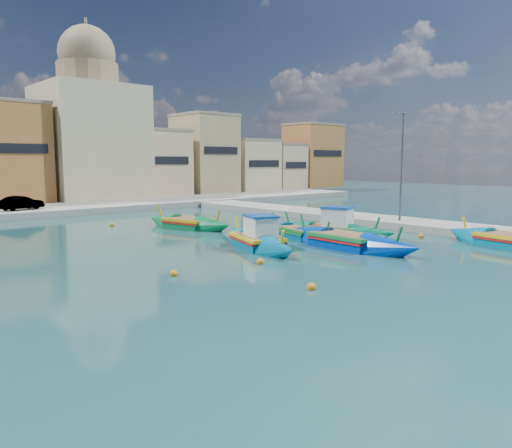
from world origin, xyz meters
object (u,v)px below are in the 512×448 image
church_block (90,126)px  luzzu_green (188,224)px  luzzu_blue_cabin (331,231)px  luzzu_turquoise_cabin (257,241)px  quay_street_lamp (401,166)px  luzzu_cyan_mid (298,234)px  luzzu_cyan_south (509,242)px  luzzu_blue_south (346,242)px

church_block → luzzu_green: church_block is taller
luzzu_blue_cabin → luzzu_green: bearing=115.2°
luzzu_turquoise_cabin → quay_street_lamp: bearing=-2.7°
quay_street_lamp → luzzu_blue_cabin: bearing=176.8°
luzzu_cyan_mid → luzzu_cyan_south: luzzu_cyan_south is taller
luzzu_blue_south → luzzu_cyan_south: bearing=-40.7°
luzzu_cyan_mid → luzzu_cyan_south: size_ratio=0.96×
quay_street_lamp → luzzu_green: (-11.27, 9.60, -4.07)m
luzzu_blue_cabin → luzzu_turquoise_cabin: bearing=178.0°
luzzu_turquoise_cabin → luzzu_blue_south: bearing=-41.8°
luzzu_turquoise_cabin → luzzu_green: luzzu_turquoise_cabin is taller
luzzu_blue_cabin → luzzu_green: luzzu_blue_cabin is taller
church_block → luzzu_cyan_south: bearing=-83.3°
quay_street_lamp → luzzu_blue_south: (-9.24, -2.60, -4.05)m
luzzu_green → luzzu_cyan_south: 20.08m
church_block → luzzu_cyan_south: (5.00, -42.43, -8.14)m
quay_street_lamp → luzzu_turquoise_cabin: 13.44m
church_block → luzzu_blue_cabin: (0.50, -33.61, -8.05)m
luzzu_turquoise_cabin → luzzu_green: (1.54, 9.00, -0.08)m
luzzu_blue_cabin → church_block: bearing=90.9°
luzzu_cyan_mid → church_block: bearing=87.9°
luzzu_blue_cabin → luzzu_cyan_south: bearing=-63.0°
church_block → luzzu_cyan_mid: (-1.22, -32.51, -8.17)m
luzzu_turquoise_cabin → luzzu_blue_cabin: luzzu_blue_cabin is taller
church_block → quay_street_lamp: size_ratio=2.39×
quay_street_lamp → luzzu_cyan_south: (-2.44, -8.43, -4.07)m
luzzu_cyan_south → quay_street_lamp: bearing=73.8°
luzzu_turquoise_cabin → luzzu_cyan_south: bearing=-41.0°
church_block → quay_street_lamp: (7.44, -34.00, -4.07)m
luzzu_cyan_mid → luzzu_green: luzzu_green is taller
luzzu_cyan_mid → luzzu_blue_south: (-0.58, -4.08, 0.04)m
luzzu_turquoise_cabin → luzzu_blue_cabin: bearing=-2.0°
church_block → quay_street_lamp: church_block is taller
luzzu_cyan_mid → luzzu_green: 8.52m
luzzu_blue_cabin → luzzu_blue_south: (-2.30, -2.99, -0.07)m
luzzu_turquoise_cabin → luzzu_cyan_south: (10.37, -9.03, -0.07)m
church_block → quay_street_lamp: 35.04m
luzzu_blue_cabin → luzzu_green: 10.18m
luzzu_blue_cabin → luzzu_blue_south: bearing=-127.6°
quay_street_lamp → luzzu_cyan_south: 9.68m
luzzu_blue_south → luzzu_cyan_south: (6.80, -5.84, -0.02)m
luzzu_blue_cabin → luzzu_cyan_south: 9.90m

